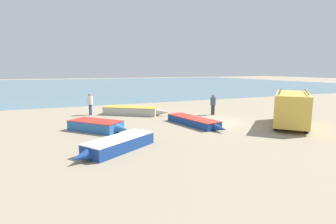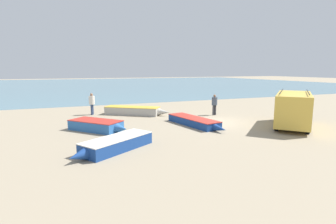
% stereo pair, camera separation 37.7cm
% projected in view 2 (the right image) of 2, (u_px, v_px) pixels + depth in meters
% --- Properties ---
extents(ground_plane, '(200.00, 200.00, 0.00)m').
position_uv_depth(ground_plane, '(215.00, 122.00, 18.64)').
color(ground_plane, gray).
extents(sea_water, '(120.00, 80.00, 0.01)m').
position_uv_depth(sea_water, '(105.00, 84.00, 66.27)').
color(sea_water, slate).
rests_on(sea_water, ground_plane).
extents(parked_van, '(5.02, 4.82, 2.34)m').
position_uv_depth(parked_van, '(293.00, 109.00, 16.88)').
color(parked_van, gold).
rests_on(parked_van, ground_plane).
extents(fishing_rowboat_0, '(2.00, 5.30, 0.50)m').
position_uv_depth(fishing_rowboat_0, '(195.00, 122.00, 17.55)').
color(fishing_rowboat_0, navy).
rests_on(fishing_rowboat_0, ground_plane).
extents(fishing_rowboat_1, '(4.99, 3.94, 0.66)m').
position_uv_depth(fishing_rowboat_1, '(135.00, 111.00, 21.65)').
color(fishing_rowboat_1, '#ADA89E').
rests_on(fishing_rowboat_1, ground_plane).
extents(fishing_rowboat_2, '(4.16, 3.13, 0.59)m').
position_uv_depth(fishing_rowboat_2, '(115.00, 144.00, 12.11)').
color(fishing_rowboat_2, navy).
rests_on(fishing_rowboat_2, ground_plane).
extents(fishing_rowboat_3, '(3.37, 3.58, 0.62)m').
position_uv_depth(fishing_rowboat_3, '(97.00, 125.00, 16.07)').
color(fishing_rowboat_3, '#2D66AD').
rests_on(fishing_rowboat_3, ground_plane).
extents(fisherman_0, '(0.44, 0.44, 1.69)m').
position_uv_depth(fisherman_0, '(214.00, 103.00, 21.36)').
color(fisherman_0, '#38383D').
rests_on(fisherman_0, ground_plane).
extents(fisherman_1, '(0.47, 0.47, 1.79)m').
position_uv_depth(fisherman_1, '(92.00, 102.00, 21.51)').
color(fisherman_1, navy).
rests_on(fisherman_1, ground_plane).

